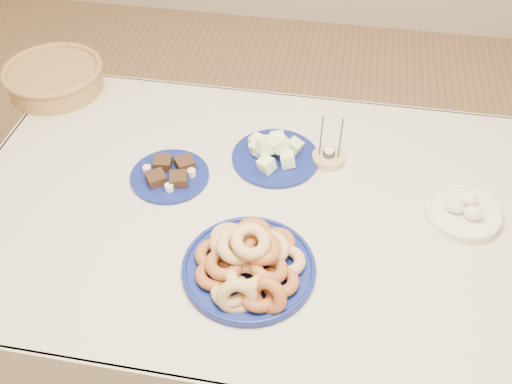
% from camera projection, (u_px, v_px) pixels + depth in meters
% --- Properties ---
extents(ground, '(5.00, 5.00, 0.00)m').
position_uv_depth(ground, '(258.00, 343.00, 2.15)').
color(ground, '#976C47').
rests_on(ground, ground).
extents(dining_table, '(1.71, 1.11, 0.75)m').
position_uv_depth(dining_table, '(259.00, 229.00, 1.70)').
color(dining_table, brown).
rests_on(dining_table, ground).
extents(donut_platter, '(0.37, 0.37, 0.16)m').
position_uv_depth(donut_platter, '(249.00, 264.00, 1.42)').
color(donut_platter, navy).
rests_on(donut_platter, dining_table).
extents(melon_plate, '(0.27, 0.27, 0.09)m').
position_uv_depth(melon_plate, '(274.00, 152.00, 1.74)').
color(melon_plate, navy).
rests_on(melon_plate, dining_table).
extents(brownie_plate, '(0.29, 0.29, 0.04)m').
position_uv_depth(brownie_plate, '(170.00, 174.00, 1.69)').
color(brownie_plate, navy).
rests_on(brownie_plate, dining_table).
extents(wicker_basket, '(0.40, 0.40, 0.09)m').
position_uv_depth(wicker_basket, '(54.00, 77.00, 2.00)').
color(wicker_basket, olive).
rests_on(wicker_basket, dining_table).
extents(candle_holder, '(0.11, 0.11, 0.17)m').
position_uv_depth(candle_holder, '(328.00, 157.00, 1.74)').
color(candle_holder, tan).
rests_on(candle_holder, dining_table).
extents(egg_bowl, '(0.24, 0.24, 0.07)m').
position_uv_depth(egg_bowl, '(463.00, 212.00, 1.57)').
color(egg_bowl, silver).
rests_on(egg_bowl, dining_table).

